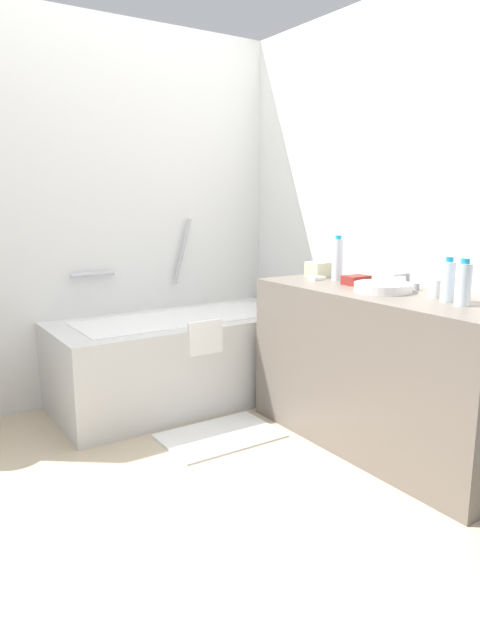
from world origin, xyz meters
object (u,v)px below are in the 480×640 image
(sink_faucet, at_px, (406,282))
(water_bottle_1, at_px, (448,281))
(sink_basin, at_px, (383,287))
(water_bottle_2, at_px, (338,259))
(tissue_box, at_px, (318,269))
(bath_mat, at_px, (220,436))
(soap_dish, at_px, (317,278))
(bathtub, at_px, (182,357))
(water_bottle_0, at_px, (463,284))
(drinking_glass_0, at_px, (436,289))
(amenity_basket, at_px, (356,280))

(sink_faucet, height_order, water_bottle_1, water_bottle_1)
(sink_basin, bearing_deg, water_bottle_2, 78.50)
(sink_faucet, relative_size, tissue_box, 1.27)
(sink_basin, distance_m, bath_mat, 1.21)
(soap_dish, relative_size, tissue_box, 0.75)
(bathtub, height_order, water_bottle_0, bathtub)
(sink_basin, height_order, water_bottle_1, water_bottle_1)
(tissue_box, bearing_deg, bathtub, 139.27)
(sink_basin, relative_size, water_bottle_1, 1.40)
(water_bottle_2, distance_m, drinking_glass_0, 0.70)
(bathtub, distance_m, amenity_basket, 1.24)
(drinking_glass_0, height_order, bath_mat, drinking_glass_0)
(sink_basin, xyz_separation_m, water_bottle_0, (0.01, -0.46, 0.07))
(water_bottle_2, bearing_deg, sink_faucet, -79.18)
(water_bottle_1, bearing_deg, drinking_glass_0, 61.84)
(sink_faucet, xyz_separation_m, amenity_basket, (-0.11, 0.25, -0.01))
(sink_faucet, bearing_deg, sink_basin, 180.00)
(bathtub, relative_size, water_bottle_2, 6.28)
(sink_faucet, relative_size, amenity_basket, 1.09)
(sink_faucet, relative_size, water_bottle_1, 0.73)
(water_bottle_1, bearing_deg, soap_dish, 91.52)
(bathtub, bearing_deg, sink_faucet, -58.19)
(amenity_basket, relative_size, bath_mat, 0.22)
(bathtub, distance_m, tissue_box, 1.04)
(sink_faucet, bearing_deg, soap_dish, 108.48)
(water_bottle_0, bearing_deg, tissue_box, 85.14)
(water_bottle_0, relative_size, water_bottle_1, 1.01)
(bathtub, distance_m, sink_basin, 1.41)
(water_bottle_0, xyz_separation_m, water_bottle_2, (0.08, 0.89, 0.03))
(soap_dish, relative_size, bath_mat, 0.14)
(sink_faucet, height_order, water_bottle_0, water_bottle_0)
(soap_dish, distance_m, tissue_box, 0.14)
(sink_basin, bearing_deg, soap_dish, 89.90)
(sink_faucet, distance_m, amenity_basket, 0.28)
(water_bottle_0, xyz_separation_m, soap_dish, (-0.00, 0.97, -0.09))
(water_bottle_0, relative_size, tissue_box, 1.74)
(bathtub, xyz_separation_m, drinking_glass_0, (0.64, -1.43, 0.58))
(bathtub, relative_size, sink_faucet, 10.75)
(water_bottle_0, distance_m, tissue_box, 1.08)
(water_bottle_0, xyz_separation_m, bath_mat, (-0.65, 1.01, -0.93))
(sink_basin, xyz_separation_m, soap_dish, (0.00, 0.51, -0.01))
(water_bottle_2, relative_size, soap_dish, 2.89)
(water_bottle_0, height_order, water_bottle_1, water_bottle_0)
(amenity_basket, bearing_deg, tissue_box, 84.47)
(sink_basin, distance_m, water_bottle_0, 0.47)
(soap_dish, xyz_separation_m, bath_mat, (-0.65, 0.04, -0.85))
(sink_basin, relative_size, sink_faucet, 1.92)
(sink_faucet, bearing_deg, water_bottle_1, -111.84)
(bathtub, xyz_separation_m, soap_dish, (0.56, -0.66, 0.55))
(sink_faucet, bearing_deg, drinking_glass_0, -109.01)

